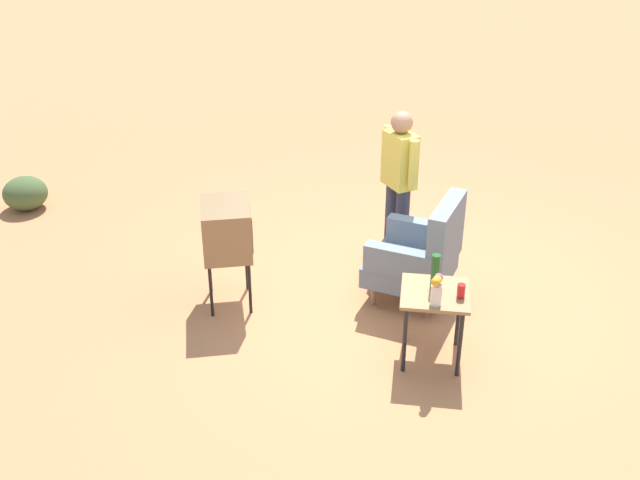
% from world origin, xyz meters
% --- Properties ---
extents(ground_plane, '(60.00, 60.00, 0.00)m').
position_xyz_m(ground_plane, '(0.00, 0.00, 0.00)').
color(ground_plane, '#C17A4C').
extents(armchair, '(0.94, 0.96, 1.06)m').
position_xyz_m(armchair, '(0.01, 0.09, 0.50)').
color(armchair, '#937047').
rests_on(armchair, ground).
extents(side_table, '(0.56, 0.56, 0.66)m').
position_xyz_m(side_table, '(0.95, 0.21, 0.56)').
color(side_table, black).
rests_on(side_table, ground).
extents(tv_on_stand, '(0.70, 0.60, 1.03)m').
position_xyz_m(tv_on_stand, '(0.32, -1.71, 0.78)').
color(tv_on_stand, black).
rests_on(tv_on_stand, ground).
extents(person_standing, '(0.48, 0.39, 1.64)m').
position_xyz_m(person_standing, '(-0.76, -0.18, 0.94)').
color(person_standing, '#2D3347').
rests_on(person_standing, ground).
extents(bottle_wine_green, '(0.07, 0.07, 0.32)m').
position_xyz_m(bottle_wine_green, '(0.91, 0.20, 0.82)').
color(bottle_wine_green, '#1E5623').
rests_on(bottle_wine_green, side_table).
extents(soda_can_red, '(0.07, 0.07, 0.12)m').
position_xyz_m(soda_can_red, '(1.01, 0.41, 0.72)').
color(soda_can_red, red).
rests_on(soda_can_red, side_table).
extents(flower_vase, '(0.14, 0.10, 0.27)m').
position_xyz_m(flower_vase, '(1.15, 0.21, 0.80)').
color(flower_vase, silver).
rests_on(flower_vase, side_table).
extents(shrub_mid, '(0.53, 0.53, 0.41)m').
position_xyz_m(shrub_mid, '(-1.42, -4.70, 0.20)').
color(shrub_mid, '#475B33').
rests_on(shrub_mid, ground).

